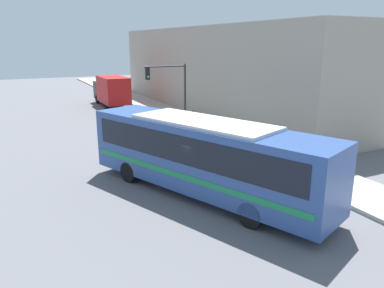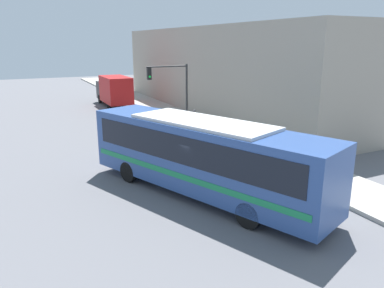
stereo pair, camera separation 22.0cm
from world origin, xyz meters
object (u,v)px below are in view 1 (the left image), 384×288
city_bus (203,153)px  traffic_light_pole (170,83)px  fire_hydrant (260,151)px  parking_meter (193,116)px  delivery_truck (111,90)px

city_bus → traffic_light_pole: traffic_light_pole is taller
traffic_light_pole → fire_hydrant: bearing=-83.9°
city_bus → parking_meter: 12.24m
city_bus → delivery_truck: 24.80m
delivery_truck → parking_meter: 13.80m
delivery_truck → fire_hydrant: bearing=-83.5°
city_bus → delivery_truck: size_ratio=1.77×
city_bus → parking_meter: bearing=43.7°
delivery_truck → parking_meter: delivery_truck is taller
traffic_light_pole → parking_meter: 3.00m
city_bus → delivery_truck: city_bus is taller
traffic_light_pole → parking_meter: traffic_light_pole is taller
traffic_light_pole → delivery_truck: bearing=96.8°
fire_hydrant → city_bus: bearing=-150.8°
fire_hydrant → parking_meter: (0.00, 8.22, 0.56)m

